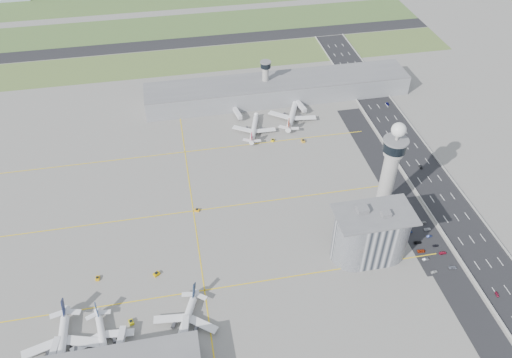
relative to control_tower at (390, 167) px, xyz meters
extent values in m
plane|color=gray|center=(-72.00, -8.00, -35.04)|extent=(1000.00, 1000.00, 0.00)
cube|color=#546B33|center=(-92.00, 217.00, -35.00)|extent=(480.00, 50.00, 0.08)
cube|color=#4E6E34|center=(-92.00, 292.00, -35.00)|extent=(480.00, 60.00, 0.08)
cube|color=black|center=(-92.00, 254.00, -34.98)|extent=(480.00, 22.00, 0.10)
cube|color=black|center=(43.00, -8.00, -34.99)|extent=(28.00, 500.00, 0.10)
cube|color=#9E9E99|center=(29.00, -8.00, -34.44)|extent=(0.60, 500.00, 1.20)
cube|color=#9E9E99|center=(57.00, -8.00, -34.44)|extent=(0.60, 500.00, 1.20)
cube|color=black|center=(18.00, -18.00, -35.00)|extent=(18.00, 260.00, 0.08)
cube|color=black|center=(16.00, -30.00, -34.99)|extent=(20.00, 44.00, 0.10)
cube|color=yellow|center=(-112.00, -38.00, -35.04)|extent=(260.00, 0.60, 0.01)
cube|color=yellow|center=(-112.00, 22.00, -35.04)|extent=(260.00, 0.60, 0.01)
cube|color=yellow|center=(-112.00, 82.00, -35.04)|extent=(260.00, 0.60, 0.01)
cube|color=yellow|center=(-112.00, 22.00, -35.04)|extent=(0.60, 260.00, 0.01)
cylinder|color=#ADAAA5|center=(0.00, 0.00, -11.04)|extent=(8.40, 8.40, 48.00)
cylinder|color=#ADAAA5|center=(0.00, 0.00, 10.96)|extent=(11.00, 11.00, 4.00)
cylinder|color=black|center=(0.00, 0.00, 14.96)|extent=(13.00, 13.00, 6.00)
cylinder|color=slate|center=(0.00, 0.00, 18.46)|extent=(14.00, 14.00, 1.00)
cylinder|color=#ADAAA5|center=(0.00, 0.00, 20.96)|extent=(1.60, 1.60, 5.00)
sphere|color=white|center=(0.00, 0.00, 25.46)|extent=(8.00, 8.00, 8.00)
cylinder|color=#ADAAA5|center=(-42.00, 142.00, -21.04)|extent=(5.00, 5.00, 28.00)
cylinder|color=black|center=(-42.00, 142.00, -6.04)|extent=(8.00, 8.00, 4.00)
cylinder|color=slate|center=(-42.00, 142.00, -3.54)|extent=(8.60, 8.60, 0.80)
cube|color=#B2B2B7|center=(-20.00, -30.00, -20.04)|extent=(18.00, 24.00, 30.00)
cylinder|color=#B2B2B7|center=(-29.00, -30.00, -20.04)|extent=(24.00, 24.00, 30.00)
cylinder|color=#B2B2B7|center=(-11.00, -30.00, -20.04)|extent=(24.00, 24.00, 30.00)
cube|color=slate|center=(-20.00, -30.00, -4.64)|extent=(42.00, 24.00, 0.80)
cube|color=slate|center=(-26.00, -27.00, -3.04)|extent=(6.00, 5.00, 3.00)
cube|color=slate|center=(-15.00, -32.00, -3.34)|extent=(5.00, 4.00, 2.40)
cube|color=gray|center=(-32.00, 140.00, -27.54)|extent=(210.00, 32.00, 15.00)
cube|color=slate|center=(-32.00, 140.00, -19.64)|extent=(210.00, 32.00, 0.80)
imported|color=silver|center=(10.66, -50.05, -34.39)|extent=(4.00, 2.14, 1.30)
imported|color=gray|center=(10.16, -41.00, -34.40)|extent=(4.05, 1.85, 1.29)
imported|color=#AF310F|center=(10.33, -34.98, -34.41)|extent=(4.69, 2.42, 1.26)
imported|color=black|center=(11.18, -28.61, -34.39)|extent=(4.52, 1.86, 1.31)
imported|color=navy|center=(10.11, -20.05, -34.49)|extent=(3.35, 1.58, 1.11)
imported|color=silver|center=(9.99, -11.06, -34.43)|extent=(3.83, 1.60, 1.23)
imported|color=gray|center=(21.93, -49.29, -34.42)|extent=(4.73, 2.77, 1.24)
imported|color=maroon|center=(21.55, -38.57, -34.41)|extent=(4.36, 1.82, 1.26)
imported|color=black|center=(20.09, -32.78, -34.48)|extent=(3.41, 1.61, 1.13)
imported|color=navy|center=(19.87, -25.37, -34.48)|extent=(3.53, 1.61, 1.12)
imported|color=silver|center=(21.29, -19.97, -34.46)|extent=(4.23, 2.01, 1.16)
imported|color=gray|center=(21.28, -14.45, -34.44)|extent=(4.16, 1.76, 1.20)
imported|color=maroon|center=(35.90, -69.82, -34.49)|extent=(1.78, 3.40, 1.10)
imported|color=black|center=(42.33, 34.17, -34.39)|extent=(1.57, 3.99, 1.29)
imported|color=#101159|center=(51.15, 113.16, -34.49)|extent=(2.22, 4.15, 1.11)
imported|color=slate|center=(36.41, 173.37, -34.44)|extent=(1.58, 3.58, 1.20)
camera|label=1|loc=(-116.00, -198.81, 178.45)|focal=35.00mm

